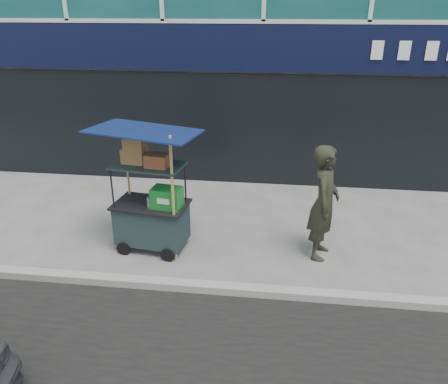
# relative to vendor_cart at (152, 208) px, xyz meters

# --- Properties ---
(ground) EXTENTS (80.00, 80.00, 0.00)m
(ground) POSITION_rel_vendor_cart_xyz_m (1.56, -0.86, -0.73)
(ground) COLOR #5F5F5A
(ground) RESTS_ON ground
(curb) EXTENTS (80.00, 0.18, 0.12)m
(curb) POSITION_rel_vendor_cart_xyz_m (1.56, -1.06, -0.67)
(curb) COLOR gray
(curb) RESTS_ON ground
(vendor_cart) EXTENTS (1.67, 1.29, 2.08)m
(vendor_cart) POSITION_rel_vendor_cart_xyz_m (0.00, 0.00, 0.00)
(vendor_cart) COLOR #19292B
(vendor_cart) RESTS_ON ground
(vendor_man) EXTENTS (0.57, 0.75, 1.84)m
(vendor_man) POSITION_rel_vendor_cart_xyz_m (2.69, 0.12, 0.19)
(vendor_man) COLOR #26271D
(vendor_man) RESTS_ON ground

